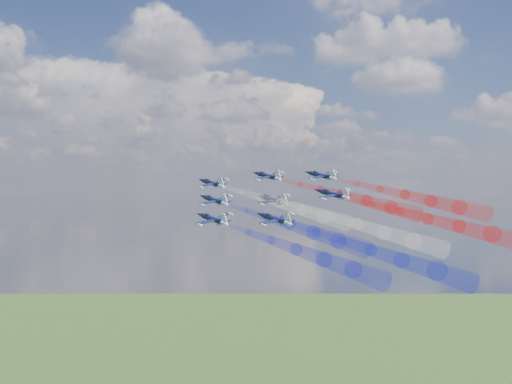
# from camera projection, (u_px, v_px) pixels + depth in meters

# --- Properties ---
(jet_lead) EXTENTS (13.53, 13.60, 6.81)m
(jet_lead) POSITION_uv_depth(u_px,v_px,m) (212.00, 183.00, 148.41)
(jet_lead) COLOR black
(trail_lead) EXTENTS (30.35, 29.08, 11.67)m
(trail_lead) POSITION_uv_depth(u_px,v_px,m) (280.00, 203.00, 131.40)
(trail_lead) COLOR white
(jet_inner_left) EXTENTS (13.53, 13.60, 6.81)m
(jet_inner_left) POSITION_uv_depth(u_px,v_px,m) (215.00, 200.00, 136.40)
(jet_inner_left) COLOR black
(trail_inner_left) EXTENTS (30.35, 29.08, 11.67)m
(trail_inner_left) POSITION_uv_depth(u_px,v_px,m) (289.00, 225.00, 119.38)
(trail_inner_left) COLOR #1922D6
(jet_inner_right) EXTENTS (13.53, 13.60, 6.81)m
(jet_inner_right) POSITION_uv_depth(u_px,v_px,m) (268.00, 176.00, 148.25)
(jet_inner_right) COLOR black
(trail_inner_right) EXTENTS (30.35, 29.08, 11.67)m
(trail_inner_right) POSITION_uv_depth(u_px,v_px,m) (343.00, 195.00, 131.24)
(trail_inner_right) COLOR red
(jet_outer_left) EXTENTS (13.53, 13.60, 6.81)m
(jet_outer_left) POSITION_uv_depth(u_px,v_px,m) (213.00, 219.00, 123.78)
(jet_outer_left) COLOR black
(trail_outer_left) EXTENTS (30.35, 29.08, 11.67)m
(trail_outer_left) POSITION_uv_depth(u_px,v_px,m) (296.00, 249.00, 106.76)
(trail_outer_left) COLOR #1922D6
(jet_center_third) EXTENTS (13.53, 13.60, 6.81)m
(jet_center_third) POSITION_uv_depth(u_px,v_px,m) (273.00, 200.00, 134.14)
(jet_center_third) COLOR black
(trail_center_third) EXTENTS (30.35, 29.08, 11.67)m
(trail_center_third) POSITION_uv_depth(u_px,v_px,m) (357.00, 224.00, 117.12)
(trail_center_third) COLOR white
(jet_outer_right) EXTENTS (13.53, 13.60, 6.81)m
(jet_outer_right) POSITION_uv_depth(u_px,v_px,m) (321.00, 175.00, 146.05)
(jet_outer_right) COLOR black
(trail_outer_right) EXTENTS (30.35, 29.08, 11.67)m
(trail_outer_right) POSITION_uv_depth(u_px,v_px,m) (405.00, 195.00, 129.03)
(trail_outer_right) COLOR red
(jet_rear_left) EXTENTS (13.53, 13.60, 6.81)m
(jet_rear_left) POSITION_uv_depth(u_px,v_px,m) (275.00, 219.00, 121.04)
(jet_rear_left) COLOR black
(trail_rear_left) EXTENTS (30.35, 29.08, 11.67)m
(trail_rear_left) POSITION_uv_depth(u_px,v_px,m) (371.00, 250.00, 104.02)
(trail_rear_left) COLOR #1922D6
(jet_rear_right) EXTENTS (13.53, 13.60, 6.81)m
(jet_rear_right) POSITION_uv_depth(u_px,v_px,m) (333.00, 194.00, 131.94)
(jet_rear_right) COLOR black
(trail_rear_right) EXTENTS (30.35, 29.08, 11.67)m
(trail_rear_right) POSITION_uv_depth(u_px,v_px,m) (428.00, 219.00, 114.92)
(trail_rear_right) COLOR red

